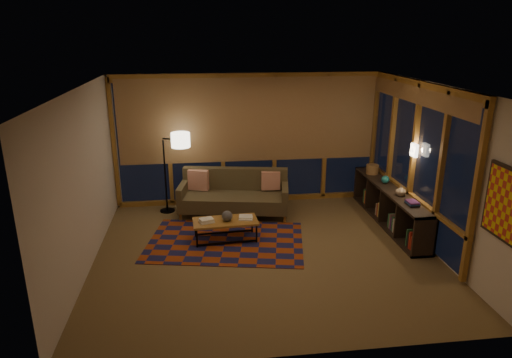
{
  "coord_description": "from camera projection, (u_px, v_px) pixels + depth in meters",
  "views": [
    {
      "loc": [
        -1.0,
        -6.68,
        3.49
      ],
      "look_at": [
        -0.08,
        0.64,
        1.08
      ],
      "focal_mm": 32.0,
      "sensor_mm": 36.0,
      "label": 1
    }
  ],
  "objects": [
    {
      "name": "shelf_book_stack",
      "position": [
        412.0,
        203.0,
        7.63
      ],
      "size": [
        0.17,
        0.23,
        0.06
      ],
      "primitive_type": null,
      "rotation": [
        0.0,
        0.0,
        0.11
      ],
      "color": "white",
      "rests_on": "bookshelf"
    },
    {
      "name": "pillow_left",
      "position": [
        198.0,
        181.0,
        9.1
      ],
      "size": [
        0.43,
        0.26,
        0.41
      ],
      "primitive_type": null,
      "rotation": [
        0.0,
        0.0,
        -0.33
      ],
      "color": "#C13B14",
      "rests_on": "sofa"
    },
    {
      "name": "vase",
      "position": [
        401.0,
        191.0,
        8.04
      ],
      "size": [
        0.2,
        0.2,
        0.19
      ],
      "primitive_type": "imported",
      "rotation": [
        0.0,
        0.0,
        0.11
      ],
      "color": "tan",
      "rests_on": "bookshelf"
    },
    {
      "name": "pillow_right",
      "position": [
        271.0,
        182.0,
        9.07
      ],
      "size": [
        0.38,
        0.14,
        0.37
      ],
      "primitive_type": null,
      "rotation": [
        0.0,
        0.0,
        -0.05
      ],
      "color": "#C13B14",
      "rests_on": "sofa"
    },
    {
      "name": "floor",
      "position": [
        265.0,
        253.0,
        7.5
      ],
      "size": [
        5.5,
        5.0,
        0.01
      ],
      "primitive_type": "cube",
      "color": "brown",
      "rests_on": "ground"
    },
    {
      "name": "area_rug",
      "position": [
        226.0,
        241.0,
        7.91
      ],
      "size": [
        2.93,
        2.23,
        0.01
      ],
      "primitive_type": "cube",
      "rotation": [
        0.0,
        0.0,
        -0.19
      ],
      "color": "#8D3410",
      "rests_on": "floor"
    },
    {
      "name": "wall_sconce",
      "position": [
        414.0,
        150.0,
        7.76
      ],
      "size": [
        0.12,
        0.18,
        0.22
      ],
      "primitive_type": null,
      "color": "#FEF3D0",
      "rests_on": "walls"
    },
    {
      "name": "window_wall_right",
      "position": [
        412.0,
        159.0,
        7.97
      ],
      "size": [
        0.16,
        3.7,
        2.6
      ],
      "primitive_type": null,
      "color": "olive",
      "rests_on": "walls"
    },
    {
      "name": "wall_art",
      "position": [
        505.0,
        204.0,
        5.63
      ],
      "size": [
        0.06,
        0.74,
        0.94
      ],
      "primitive_type": null,
      "color": "red",
      "rests_on": "walls"
    },
    {
      "name": "floor_lamp",
      "position": [
        165.0,
        172.0,
        9.0
      ],
      "size": [
        0.66,
        0.57,
        1.66
      ],
      "primitive_type": null,
      "rotation": [
        0.0,
        0.0,
        -0.46
      ],
      "color": "black",
      "rests_on": "floor"
    },
    {
      "name": "book_stack_b",
      "position": [
        246.0,
        218.0,
        7.93
      ],
      "size": [
        0.25,
        0.21,
        0.04
      ],
      "primitive_type": null,
      "rotation": [
        0.0,
        0.0,
        -0.15
      ],
      "color": "white",
      "rests_on": "coffee_table"
    },
    {
      "name": "sofa",
      "position": [
        234.0,
        194.0,
        8.95
      ],
      "size": [
        2.22,
        1.21,
        0.86
      ],
      "primitive_type": null,
      "rotation": [
        0.0,
        0.0,
        -0.18
      ],
      "color": "brown",
      "rests_on": "floor"
    },
    {
      "name": "book_stack_a",
      "position": [
        207.0,
        220.0,
        7.79
      ],
      "size": [
        0.29,
        0.26,
        0.07
      ],
      "primitive_type": null,
      "rotation": [
        0.0,
        0.0,
        0.3
      ],
      "color": "white",
      "rests_on": "coffee_table"
    },
    {
      "name": "bookshelf",
      "position": [
        389.0,
        206.0,
        8.56
      ],
      "size": [
        0.4,
        2.83,
        0.71
      ],
      "primitive_type": null,
      "color": "#31251C",
      "rests_on": "floor"
    },
    {
      "name": "ceramic_pot",
      "position": [
        227.0,
        216.0,
        7.82
      ],
      "size": [
        0.21,
        0.21,
        0.19
      ],
      "primitive_type": "sphere",
      "rotation": [
        0.0,
        0.0,
        0.11
      ],
      "color": "black",
      "rests_on": "coffee_table"
    },
    {
      "name": "walls",
      "position": [
        266.0,
        175.0,
        7.09
      ],
      "size": [
        5.51,
        5.01,
        2.7
      ],
      "color": "beige",
      "rests_on": "floor"
    },
    {
      "name": "coffee_table",
      "position": [
        226.0,
        230.0,
        7.93
      ],
      "size": [
        1.14,
        0.57,
        0.37
      ],
      "primitive_type": null,
      "rotation": [
        0.0,
        0.0,
        0.06
      ],
      "color": "olive",
      "rests_on": "floor"
    },
    {
      "name": "teal_bowl",
      "position": [
        385.0,
        179.0,
        8.7
      ],
      "size": [
        0.17,
        0.17,
        0.15
      ],
      "primitive_type": "sphere",
      "rotation": [
        0.0,
        0.0,
        -0.15
      ],
      "color": "teal",
      "rests_on": "bookshelf"
    },
    {
      "name": "basket",
      "position": [
        372.0,
        169.0,
        9.29
      ],
      "size": [
        0.27,
        0.27,
        0.19
      ],
      "primitive_type": "cylinder",
      "rotation": [
        0.0,
        0.0,
        -0.09
      ],
      "color": "olive",
      "rests_on": "bookshelf"
    },
    {
      "name": "window_wall_back",
      "position": [
        249.0,
        140.0,
        9.38
      ],
      "size": [
        5.3,
        0.16,
        2.6
      ],
      "primitive_type": null,
      "color": "olive",
      "rests_on": "walls"
    },
    {
      "name": "ceiling",
      "position": [
        267.0,
        87.0,
        6.67
      ],
      "size": [
        5.5,
        5.0,
        0.01
      ],
      "primitive_type": "cube",
      "color": "white",
      "rests_on": "walls"
    }
  ]
}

